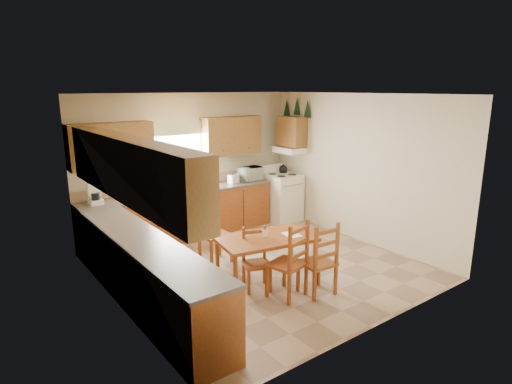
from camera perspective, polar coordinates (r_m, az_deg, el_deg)
floor at (r=6.97m, az=0.49°, el=-9.88°), size 4.50×4.50×0.00m
ceiling at (r=6.38m, az=0.54°, el=12.91°), size 4.50×4.50×0.00m
wall_left at (r=5.53m, az=-18.44°, el=-2.12°), size 4.50×4.50×0.00m
wall_right at (r=8.08m, az=13.37°, el=3.09°), size 4.50×4.50×0.00m
wall_back at (r=8.42m, az=-8.79°, el=3.73°), size 4.50×4.50×0.00m
wall_front at (r=5.00m, az=16.28°, el=-3.63°), size 4.50×4.50×0.00m
lower_cab_back at (r=8.20m, az=-9.88°, el=-3.13°), size 3.75×0.60×0.88m
lower_cab_left at (r=5.80m, az=-14.42°, el=-10.69°), size 0.60×3.60×0.88m
counter_back at (r=8.08m, az=-10.02°, el=-0.01°), size 3.75×0.63×0.04m
counter_left at (r=5.62m, az=-14.70°, el=-6.41°), size 0.63×3.60×0.04m
backsplash at (r=8.31m, az=-10.95°, el=1.11°), size 3.75×0.01×0.18m
upper_cab_back_left at (r=7.60m, az=-18.74°, el=5.93°), size 1.41×0.33×0.75m
upper_cab_back_right at (r=8.64m, az=-3.29°, el=7.51°), size 1.25×0.33×0.75m
upper_cab_left at (r=5.33m, az=-16.66°, el=3.01°), size 0.33×3.60×0.75m
upper_cab_stove at (r=9.02m, az=4.78°, el=8.04°), size 0.33×0.62×0.62m
range_hood at (r=9.04m, az=4.50°, el=5.63°), size 0.44×0.62×0.12m
window_frame at (r=8.22m, az=-10.59°, el=4.83°), size 1.13×0.02×1.18m
window_pane at (r=8.22m, az=-10.57°, el=4.83°), size 1.05×0.01×1.10m
window_valance at (r=8.14m, az=-10.65°, el=8.29°), size 1.19×0.01×0.24m
sink_basin at (r=8.10m, az=-9.55°, el=0.34°), size 0.75×0.45×0.04m
pine_decal_a at (r=8.84m, az=6.88°, el=10.99°), size 0.22×0.22×0.36m
pine_decal_b at (r=9.07m, az=5.48°, el=11.35°), size 0.22×0.22×0.36m
pine_decal_c at (r=9.31m, az=4.13°, el=11.19°), size 0.22×0.22×0.36m
stove at (r=9.18m, az=3.48°, el=-0.77°), size 0.67×0.69×0.99m
coffeemaker at (r=7.51m, az=-20.64°, el=-0.33°), size 0.25×0.27×0.32m
paper_towel at (r=8.29m, az=-6.11°, el=1.69°), size 0.15×0.15×0.30m
toaster at (r=8.62m, az=-3.03°, el=1.78°), size 0.24×0.18×0.17m
microwave at (r=8.86m, az=-0.74°, el=2.45°), size 0.47×0.34×0.27m
dining_table at (r=6.24m, az=1.34°, el=-9.18°), size 1.48×1.01×0.73m
chair_near_left at (r=5.86m, az=4.15°, el=-8.91°), size 0.54×0.52×1.08m
chair_near_right at (r=5.99m, az=8.18°, el=-8.73°), size 0.46×0.45×1.04m
chair_far_left at (r=7.01m, az=-5.47°, el=-5.16°), size 0.45×0.43×1.06m
chair_far_right at (r=6.07m, az=0.10°, el=-9.06°), size 0.47×0.46×0.88m
table_paper at (r=6.22m, az=4.78°, el=-5.67°), size 0.25×0.30×0.00m
table_card at (r=6.09m, az=1.18°, el=-5.55°), size 0.08×0.03×0.11m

